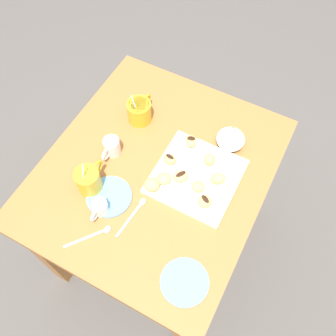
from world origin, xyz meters
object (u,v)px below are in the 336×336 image
object	(u,v)px
beignet_5	(198,186)
beignet_1	(209,159)
ice_cream_bowl	(231,138)
beignet_7	(152,185)
beignet_2	(218,178)
beignet_6	(191,141)
dining_table	(157,188)
cream_pitcher_white	(112,146)
beignet_8	(170,159)
beignet_0	(205,202)
beignet_3	(164,178)
coffee_mug_mustard_right	(140,111)
chocolate_sauce_pitcher	(100,207)
saucer_sky_left	(185,282)
beignet_4	(180,177)
pastry_plate_square	(196,176)
coffee_mug_mustard_left	(89,180)
saucer_sky_right	(109,197)

from	to	relation	value
beignet_5	beignet_1	bearing A→B (deg)	5.26
ice_cream_bowl	beignet_7	bearing A→B (deg)	151.60
beignet_2	beignet_5	xyz separation A→B (m)	(-0.06, 0.05, -0.00)
beignet_6	ice_cream_bowl	bearing A→B (deg)	-58.00
dining_table	cream_pitcher_white	xyz separation A→B (m)	(-0.01, 0.18, 0.19)
cream_pitcher_white	beignet_2	xyz separation A→B (m)	(0.06, -0.40, -0.00)
beignet_5	beignet_8	xyz separation A→B (m)	(0.05, 0.14, 0.00)
beignet_0	beignet_7	world-z (taller)	beignet_7
dining_table	beignet_3	xyz separation A→B (m)	(-0.04, -0.05, 0.18)
coffee_mug_mustard_right	beignet_8	xyz separation A→B (m)	(-0.13, -0.20, -0.01)
chocolate_sauce_pitcher	beignet_7	distance (m)	0.19
cream_pitcher_white	saucer_sky_left	xyz separation A→B (m)	(-0.30, -0.45, -0.03)
ice_cream_bowl	beignet_4	world-z (taller)	ice_cream_bowl
pastry_plate_square	ice_cream_bowl	bearing A→B (deg)	-14.36
beignet_1	beignet_8	distance (m)	0.14
beignet_0	beignet_1	bearing A→B (deg)	19.31
coffee_mug_mustard_right	dining_table	bearing A→B (deg)	-136.70
cream_pitcher_white	beignet_7	xyz separation A→B (m)	(-0.07, -0.21, -0.00)
coffee_mug_mustard_right	beignet_7	xyz separation A→B (m)	(-0.25, -0.19, -0.01)
pastry_plate_square	coffee_mug_mustard_left	bearing A→B (deg)	123.65
saucer_sky_left	beignet_0	world-z (taller)	beignet_0
dining_table	beignet_1	size ratio (longest dim) A/B	20.06
dining_table	coffee_mug_mustard_left	world-z (taller)	coffee_mug_mustard_left
coffee_mug_mustard_right	beignet_0	distance (m)	0.44
chocolate_sauce_pitcher	saucer_sky_left	size ratio (longest dim) A/B	0.61
dining_table	beignet_8	xyz separation A→B (m)	(0.04, -0.04, 0.18)
beignet_7	beignet_5	bearing A→B (deg)	-64.15
beignet_1	coffee_mug_mustard_left	bearing A→B (deg)	130.34
beignet_2	beignet_6	size ratio (longest dim) A/B	1.02
cream_pitcher_white	beignet_6	bearing A→B (deg)	-56.74
beignet_2	beignet_3	xyz separation A→B (m)	(-0.09, 0.17, -0.00)
pastry_plate_square	beignet_7	xyz separation A→B (m)	(-0.11, 0.12, 0.03)
cream_pitcher_white	beignet_4	xyz separation A→B (m)	(0.01, -0.28, -0.01)
cream_pitcher_white	beignet_4	distance (m)	0.28
chocolate_sauce_pitcher	beignet_8	size ratio (longest dim) A/B	2.01
coffee_mug_mustard_left	beignet_0	size ratio (longest dim) A/B	3.14
dining_table	saucer_sky_right	bearing A→B (deg)	153.39
ice_cream_bowl	beignet_6	xyz separation A→B (m)	(-0.08, 0.13, -0.00)
beignet_8	beignet_1	bearing A→B (deg)	-62.44
coffee_mug_mustard_left	beignet_8	bearing A→B (deg)	-43.48
pastry_plate_square	beignet_4	world-z (taller)	beignet_4
beignet_8	beignet_4	bearing A→B (deg)	-124.93
saucer_sky_right	beignet_8	size ratio (longest dim) A/B	3.47
beignet_1	beignet_6	world-z (taller)	beignet_1
saucer_sky_right	ice_cream_bowl	bearing A→B (deg)	-34.99
saucer_sky_right	beignet_6	size ratio (longest dim) A/B	2.99
beignet_6	beignet_3	bearing A→B (deg)	175.43
saucer_sky_left	beignet_0	xyz separation A→B (m)	(0.26, 0.06, 0.03)
coffee_mug_mustard_left	beignet_4	size ratio (longest dim) A/B	2.72
beignet_0	beignet_3	world-z (taller)	beignet_0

